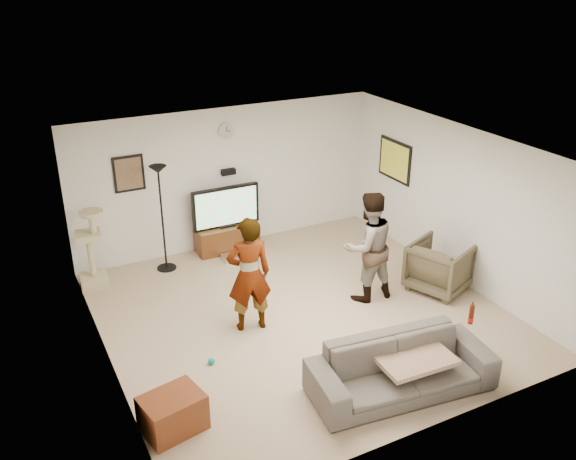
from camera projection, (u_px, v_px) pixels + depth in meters
name	position (u px, v px, depth m)	size (l,w,h in m)	color
floor	(301.00, 314.00, 9.02)	(5.50, 5.50, 0.02)	tan
ceiling	(303.00, 149.00, 7.99)	(5.50, 5.50, 0.02)	white
wall_back	(227.00, 178.00, 10.74)	(5.50, 0.04, 2.50)	silver
wall_front	(430.00, 336.00, 6.27)	(5.50, 0.04, 2.50)	silver
wall_left	(101.00, 280.00, 7.36)	(0.04, 5.50, 2.50)	silver
wall_right	(455.00, 203.00, 9.65)	(0.04, 5.50, 2.50)	silver
wall_clock	(226.00, 131.00, 10.36)	(0.26, 0.26, 0.04)	silver
wall_speaker	(228.00, 172.00, 10.63)	(0.25, 0.10, 0.10)	black
picture_back	(129.00, 174.00, 9.87)	(0.42, 0.03, 0.52)	brown
picture_right	(395.00, 160.00, 10.84)	(0.03, 0.78, 0.62)	yellow
tv_stand	(227.00, 238.00, 10.89)	(1.10, 0.45, 0.46)	#44230E
console_box	(234.00, 257.00, 10.63)	(0.40, 0.30, 0.07)	silver
tv	(226.00, 207.00, 10.65)	(1.22, 0.08, 0.72)	black
tv_screen	(227.00, 208.00, 10.61)	(1.12, 0.01, 0.63)	#38F662
floor_lamp	(162.00, 219.00, 9.95)	(0.32, 0.32, 1.80)	black
cat_tree	(90.00, 249.00, 9.49)	(0.42, 0.42, 1.30)	tan
person_left	(249.00, 275.00, 8.34)	(0.61, 0.40, 1.68)	#B3B3B3
person_right	(368.00, 247.00, 9.11)	(0.83, 0.65, 1.71)	#364F8A
sofa	(401.00, 368.00, 7.30)	(2.22, 0.87, 0.65)	#514A45
throw_blanket	(412.00, 356.00, 7.31)	(0.90, 0.70, 0.06)	tan
beer_bottle	(471.00, 315.00, 7.54)	(0.06, 0.06, 0.25)	#481707
armchair	(440.00, 267.00, 9.53)	(0.83, 0.86, 0.78)	#47402D
side_table	(173.00, 413.00, 6.73)	(0.65, 0.49, 0.44)	#612C15
toy_ball	(211.00, 361.00, 7.88)	(0.09, 0.09, 0.09)	#07887C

